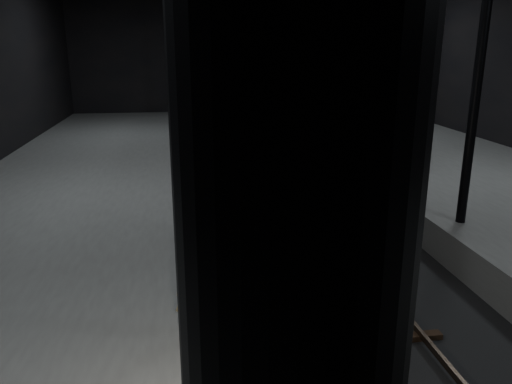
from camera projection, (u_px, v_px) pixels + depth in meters
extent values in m
plane|color=black|center=(299.00, 215.00, 17.85)|extent=(44.00, 44.00, 0.00)
cube|color=#525250|center=(80.00, 212.00, 16.69)|extent=(9.00, 43.80, 1.00)
cube|color=#525250|center=(494.00, 194.00, 18.73)|extent=(9.00, 43.80, 1.00)
cube|color=olive|center=(207.00, 192.00, 17.12)|extent=(0.50, 43.80, 0.01)
cube|color=#3F3328|center=(279.00, 212.00, 17.71)|extent=(0.08, 43.00, 0.14)
cube|color=#3F3328|center=(318.00, 210.00, 17.90)|extent=(0.08, 43.00, 0.14)
cube|color=black|center=(299.00, 214.00, 17.83)|extent=(2.40, 42.00, 0.12)
cylinder|color=black|center=(186.00, 39.00, 11.84)|extent=(0.26, 0.26, 10.00)
cylinder|color=black|center=(483.00, 39.00, 12.87)|extent=(0.26, 0.26, 10.00)
cylinder|color=black|center=(184.00, 42.00, 23.23)|extent=(0.26, 0.26, 10.00)
cylinder|color=black|center=(341.00, 42.00, 24.26)|extent=(0.26, 0.26, 10.00)
cylinder|color=black|center=(183.00, 43.00, 34.62)|extent=(0.26, 0.26, 10.00)
cylinder|color=black|center=(290.00, 43.00, 35.65)|extent=(0.26, 0.26, 10.00)
cube|color=#9FA2A7|center=(271.00, 125.00, 22.69)|extent=(2.69, 18.56, 2.78)
cube|color=black|center=(271.00, 162.00, 23.19)|extent=(2.46, 18.19, 0.79)
cube|color=black|center=(272.00, 111.00, 22.51)|extent=(2.75, 18.29, 0.84)
cylinder|color=slate|center=(272.00, 94.00, 22.30)|extent=(2.64, 18.38, 2.64)
cube|color=black|center=(303.00, 214.00, 17.12)|extent=(1.67, 2.04, 0.32)
cube|color=black|center=(252.00, 143.00, 29.45)|extent=(1.67, 2.04, 0.32)
cube|color=silver|center=(244.00, 142.00, 21.78)|extent=(0.04, 0.70, 0.97)
cube|color=silver|center=(241.00, 137.00, 22.84)|extent=(0.04, 0.70, 0.97)
cylinder|color=#AA1417|center=(243.00, 146.00, 22.00)|extent=(0.03, 0.24, 0.24)
cylinder|color=#AA1417|center=(240.00, 141.00, 23.06)|extent=(0.03, 0.24, 0.24)
imported|color=tan|center=(192.00, 289.00, 8.44)|extent=(0.77, 0.65, 1.78)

